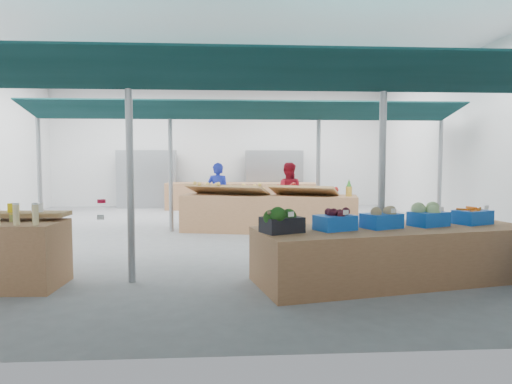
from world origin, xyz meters
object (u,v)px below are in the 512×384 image
(fruit_counter, at_px, (269,214))
(vendor_left, at_px, (218,194))
(veg_counter, at_px, (394,254))
(vendor_right, at_px, (288,194))

(fruit_counter, xyz_separation_m, vendor_left, (-1.20, 1.10, 0.38))
(veg_counter, relative_size, vendor_left, 2.38)
(vendor_left, xyz_separation_m, vendor_right, (1.80, 0.00, 0.00))
(fruit_counter, bearing_deg, vendor_right, 73.72)
(fruit_counter, height_order, vendor_left, vendor_left)
(fruit_counter, xyz_separation_m, vendor_right, (0.60, 1.10, 0.38))
(vendor_left, relative_size, vendor_right, 1.00)
(vendor_right, bearing_deg, vendor_left, 12.33)
(veg_counter, relative_size, vendor_right, 2.38)
(fruit_counter, height_order, vendor_right, vendor_right)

